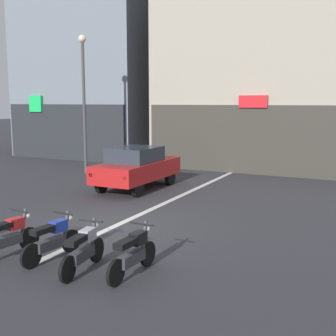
{
  "coord_description": "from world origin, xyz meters",
  "views": [
    {
      "loc": [
        6.39,
        -9.52,
        3.37
      ],
      "look_at": [
        0.7,
        2.0,
        1.4
      ],
      "focal_mm": 46.63,
      "sensor_mm": 36.0,
      "label": 1
    }
  ],
  "objects_px": {
    "motorcycle_blue_row_left_mid": "(52,239)",
    "motorcycle_silver_row_centre": "(83,249)",
    "motorcycle_black_row_right_mid": "(133,253)",
    "car_red_crossing_near": "(137,166)",
    "street_lamp": "(84,90)",
    "motorcycle_red_row_leftmost": "(8,236)"
  },
  "relations": [
    {
      "from": "car_red_crossing_near",
      "to": "street_lamp",
      "type": "bearing_deg",
      "value": 152.2
    },
    {
      "from": "car_red_crossing_near",
      "to": "motorcycle_silver_row_centre",
      "type": "bearing_deg",
      "value": -67.03
    },
    {
      "from": "street_lamp",
      "to": "motorcycle_red_row_leftmost",
      "type": "distance_m",
      "value": 11.67
    },
    {
      "from": "street_lamp",
      "to": "motorcycle_blue_row_left_mid",
      "type": "height_order",
      "value": "street_lamp"
    },
    {
      "from": "car_red_crossing_near",
      "to": "street_lamp",
      "type": "relative_size",
      "value": 0.65
    },
    {
      "from": "motorcycle_silver_row_centre",
      "to": "motorcycle_black_row_right_mid",
      "type": "height_order",
      "value": "same"
    },
    {
      "from": "street_lamp",
      "to": "motorcycle_blue_row_left_mid",
      "type": "bearing_deg",
      "value": -56.65
    },
    {
      "from": "motorcycle_silver_row_centre",
      "to": "motorcycle_blue_row_left_mid",
      "type": "bearing_deg",
      "value": 166.82
    },
    {
      "from": "motorcycle_blue_row_left_mid",
      "to": "motorcycle_black_row_right_mid",
      "type": "bearing_deg",
      "value": 0.97
    },
    {
      "from": "street_lamp",
      "to": "motorcycle_red_row_leftmost",
      "type": "height_order",
      "value": "street_lamp"
    },
    {
      "from": "motorcycle_blue_row_left_mid",
      "to": "motorcycle_red_row_leftmost",
      "type": "bearing_deg",
      "value": -164.36
    },
    {
      "from": "street_lamp",
      "to": "motorcycle_red_row_leftmost",
      "type": "bearing_deg",
      "value": -61.7
    },
    {
      "from": "motorcycle_blue_row_left_mid",
      "to": "motorcycle_silver_row_centre",
      "type": "xyz_separation_m",
      "value": [
        0.99,
        -0.23,
        0.0
      ]
    },
    {
      "from": "car_red_crossing_near",
      "to": "motorcycle_silver_row_centre",
      "type": "xyz_separation_m",
      "value": [
        3.24,
        -7.65,
        -0.43
      ]
    },
    {
      "from": "motorcycle_blue_row_left_mid",
      "to": "motorcycle_black_row_right_mid",
      "type": "distance_m",
      "value": 1.98
    },
    {
      "from": "motorcycle_black_row_right_mid",
      "to": "car_red_crossing_near",
      "type": "bearing_deg",
      "value": 119.84
    },
    {
      "from": "motorcycle_blue_row_left_mid",
      "to": "street_lamp",
      "type": "bearing_deg",
      "value": 123.35
    },
    {
      "from": "motorcycle_silver_row_centre",
      "to": "car_red_crossing_near",
      "type": "bearing_deg",
      "value": 112.97
    },
    {
      "from": "motorcycle_red_row_leftmost",
      "to": "street_lamp",
      "type": "bearing_deg",
      "value": 118.3
    },
    {
      "from": "street_lamp",
      "to": "motorcycle_black_row_right_mid",
      "type": "height_order",
      "value": "street_lamp"
    },
    {
      "from": "car_red_crossing_near",
      "to": "motorcycle_black_row_right_mid",
      "type": "distance_m",
      "value": 8.53
    },
    {
      "from": "motorcycle_red_row_leftmost",
      "to": "motorcycle_silver_row_centre",
      "type": "xyz_separation_m",
      "value": [
        1.98,
        0.05,
        0.0
      ]
    }
  ]
}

